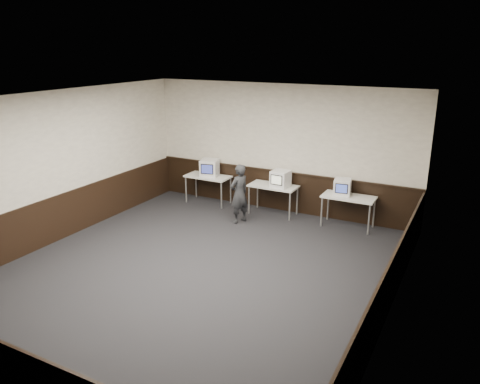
% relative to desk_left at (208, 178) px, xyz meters
% --- Properties ---
extents(floor, '(8.00, 8.00, 0.00)m').
position_rel_desk_left_xyz_m(floor, '(1.90, -3.60, -0.68)').
color(floor, black).
rests_on(floor, ground).
extents(ceiling, '(8.00, 8.00, 0.00)m').
position_rel_desk_left_xyz_m(ceiling, '(1.90, -3.60, 2.52)').
color(ceiling, white).
rests_on(ceiling, back_wall).
extents(back_wall, '(7.00, 0.00, 7.00)m').
position_rel_desk_left_xyz_m(back_wall, '(1.90, 0.40, 0.92)').
color(back_wall, '#BEB5A6').
rests_on(back_wall, ground).
extents(left_wall, '(0.00, 8.00, 8.00)m').
position_rel_desk_left_xyz_m(left_wall, '(-1.60, -3.60, 0.92)').
color(left_wall, '#BEB5A6').
rests_on(left_wall, ground).
extents(right_wall, '(0.00, 8.00, 8.00)m').
position_rel_desk_left_xyz_m(right_wall, '(5.40, -3.60, 0.92)').
color(right_wall, '#BEB5A6').
rests_on(right_wall, ground).
extents(wainscot_back, '(6.98, 0.04, 1.00)m').
position_rel_desk_left_xyz_m(wainscot_back, '(1.90, 0.38, -0.18)').
color(wainscot_back, black).
rests_on(wainscot_back, back_wall).
extents(wainscot_front, '(6.98, 0.04, 1.00)m').
position_rel_desk_left_xyz_m(wainscot_front, '(1.90, -7.58, -0.18)').
color(wainscot_front, black).
rests_on(wainscot_front, front_wall).
extents(wainscot_left, '(0.04, 7.98, 1.00)m').
position_rel_desk_left_xyz_m(wainscot_left, '(-1.58, -3.60, -0.18)').
color(wainscot_left, black).
rests_on(wainscot_left, left_wall).
extents(wainscot_right, '(0.04, 7.98, 1.00)m').
position_rel_desk_left_xyz_m(wainscot_right, '(5.38, -3.60, -0.18)').
color(wainscot_right, black).
rests_on(wainscot_right, right_wall).
extents(wainscot_rail, '(6.98, 0.06, 0.04)m').
position_rel_desk_left_xyz_m(wainscot_rail, '(1.90, 0.36, 0.34)').
color(wainscot_rail, black).
rests_on(wainscot_rail, wainscot_back).
extents(desk_left, '(1.20, 0.60, 0.75)m').
position_rel_desk_left_xyz_m(desk_left, '(0.00, 0.00, 0.00)').
color(desk_left, silver).
rests_on(desk_left, ground).
extents(desk_center, '(1.20, 0.60, 0.75)m').
position_rel_desk_left_xyz_m(desk_center, '(1.90, 0.00, 0.00)').
color(desk_center, silver).
rests_on(desk_center, ground).
extents(desk_right, '(1.20, 0.60, 0.75)m').
position_rel_desk_left_xyz_m(desk_right, '(3.80, 0.00, 0.00)').
color(desk_right, silver).
rests_on(desk_right, ground).
extents(emac_left, '(0.55, 0.57, 0.44)m').
position_rel_desk_left_xyz_m(emac_left, '(0.05, 0.01, 0.29)').
color(emac_left, white).
rests_on(emac_left, desk_left).
extents(emac_center, '(0.44, 0.47, 0.41)m').
position_rel_desk_left_xyz_m(emac_center, '(2.10, -0.04, 0.28)').
color(emac_center, white).
rests_on(emac_center, desk_center).
extents(emac_right, '(0.44, 0.46, 0.38)m').
position_rel_desk_left_xyz_m(emac_right, '(3.63, 0.03, 0.26)').
color(emac_right, white).
rests_on(emac_right, desk_right).
extents(person, '(0.51, 0.61, 1.43)m').
position_rel_desk_left_xyz_m(person, '(1.42, -0.91, 0.04)').
color(person, '#24262A').
rests_on(person, ground).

